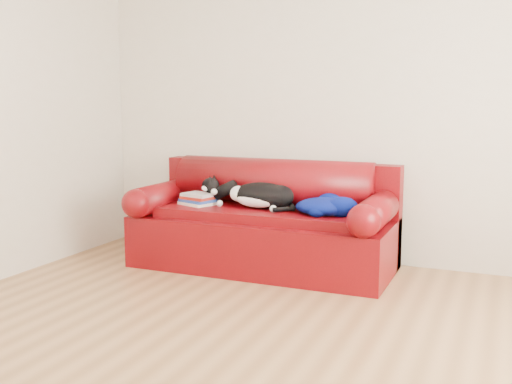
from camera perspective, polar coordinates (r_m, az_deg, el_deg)
ground at (r=3.49m, az=-0.71°, el=-14.19°), size 4.50×4.50×0.00m
room_shell at (r=3.21m, az=1.45°, el=14.20°), size 4.52×4.02×2.61m
sofa_base at (r=4.93m, az=0.66°, el=-4.50°), size 2.10×0.90×0.50m
sofa_back at (r=5.10m, az=1.71°, el=-0.60°), size 2.10×1.01×0.88m
book_stack at (r=5.03m, az=-5.56°, el=-0.67°), size 0.33×0.29×0.10m
cat at (r=4.83m, az=0.49°, el=-0.38°), size 0.73×0.29×0.26m
blanket at (r=4.62m, az=6.62°, el=-1.29°), size 0.56×0.45×0.15m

